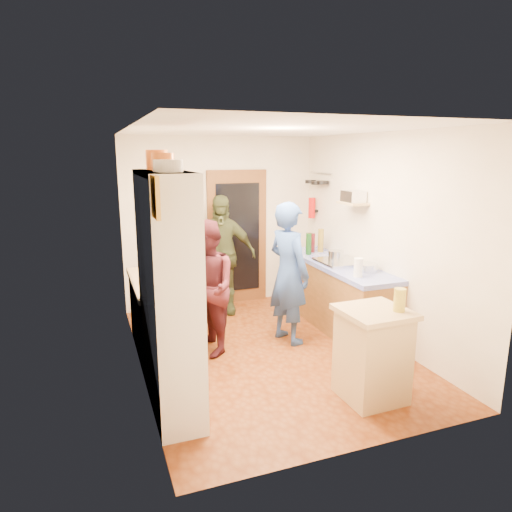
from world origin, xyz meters
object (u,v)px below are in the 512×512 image
hutch_body (169,295)px  person_back (221,255)px  person_hob (292,273)px  person_left (208,287)px  right_counter_base (336,296)px  island_base (372,357)px

hutch_body → person_back: hutch_body is taller
person_hob → person_left: bearing=69.9°
right_counter_base → person_left: (-1.87, -0.22, 0.38)m
person_hob → right_counter_base: bearing=-88.2°
right_counter_base → person_hob: (-0.80, -0.27, 0.47)m
right_counter_base → person_left: size_ratio=1.37×
hutch_body → person_back: size_ratio=1.24×
person_left → person_back: 1.38m
right_counter_base → island_base: island_base is taller
right_counter_base → island_base: (-0.66, -1.83, 0.01)m
island_base → person_left: 2.05m
hutch_body → person_hob: 2.00m
hutch_body → person_left: 1.29m
hutch_body → island_base: 2.03m
island_base → person_left: size_ratio=0.54×
island_base → right_counter_base: bearing=70.2°
right_counter_base → person_back: bearing=141.6°
right_counter_base → hutch_body: bearing=-152.5°
island_base → person_hob: (-0.14, 1.56, 0.46)m
right_counter_base → person_hob: person_hob is taller
island_base → hutch_body: bearing=163.9°
hutch_body → person_hob: hutch_body is taller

